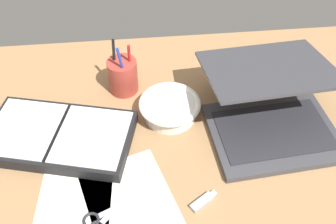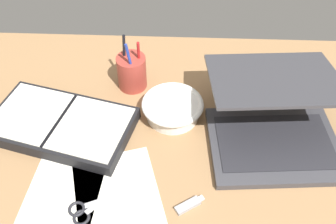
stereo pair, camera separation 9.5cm
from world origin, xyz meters
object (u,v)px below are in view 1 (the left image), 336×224
Objects in this scene: laptop at (271,110)px; bowl at (170,108)px; planner at (59,136)px; scissors at (100,220)px; pen_cup at (123,76)px.

bowl is at bearing 162.35° from laptop.
planner is 26.15cm from scissors.
pen_cup is 0.41× the size of planner.
bowl is (-25.99, 6.09, -2.64)cm from laptop.
bowl reaches higher than planner.
laptop is at bearing -13.19° from bowl.
laptop is 2.25× the size of pen_cup.
bowl reaches higher than scissors.
scissors is (-6.27, -41.97, -4.92)cm from pen_cup.
laptop is 0.92× the size of planner.
bowl is 1.00× the size of pen_cup.
planner is (-55.34, -0.07, -3.74)cm from laptop.
planner reaches higher than scissors.
planner is 3.39× the size of scissors.
scissors is (10.78, -23.77, -1.53)cm from planner.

